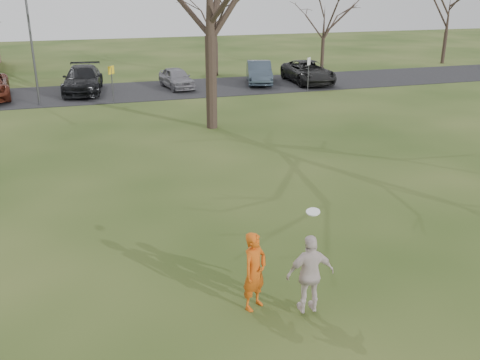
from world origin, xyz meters
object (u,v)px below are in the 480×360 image
Objects in this scene: catching_play at (310,274)px; lamp_post at (30,32)px; car_3 at (83,79)px; car_4 at (177,78)px; car_5 at (259,72)px; car_6 at (308,72)px; player_defender at (255,271)px.

lamp_post is at bearing 105.31° from catching_play.
car_3 is 0.87× the size of lamp_post.
lamp_post reaches higher than car_4.
car_5 is at bearing 73.20° from catching_play.
car_6 is (14.65, -1.02, -0.06)m from car_3.
car_6 is at bearing 2.15° from car_5.
player_defender is at bearing -93.93° from car_5.
car_3 is 25.93m from catching_play.
lamp_post is (-5.22, 22.05, 3.11)m from player_defender.
catching_play reaches higher than car_5.
car_3 is at bearing 178.36° from car_6.
car_6 is 26.95m from catching_play.
catching_play is at bearing -91.53° from car_5.
car_3 is at bearing 63.61° from player_defender.
lamp_post reaches higher than car_5.
catching_play reaches higher than car_6.
catching_play is (0.98, -0.58, 0.10)m from player_defender.
player_defender reaches higher than car_3.
car_6 is (3.25, -0.76, -0.00)m from car_5.
car_3 reaches higher than car_4.
car_5 is at bearing 38.13° from player_defender.
car_6 is at bearing 66.10° from catching_play.
player_defender is 0.27× the size of lamp_post.
catching_play is 23.66m from lamp_post.
lamp_post is at bearing 70.66° from player_defender.
car_6 is 17.53m from lamp_post.
player_defender is at bearing -76.68° from lamp_post.
car_5 is 0.85× the size of car_6.
car_3 is 1.22× the size of car_5.
car_3 is 14.69m from car_6.
lamp_post is (-6.20, 22.64, 3.02)m from catching_play.
car_6 is at bearing 6.67° from lamp_post.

